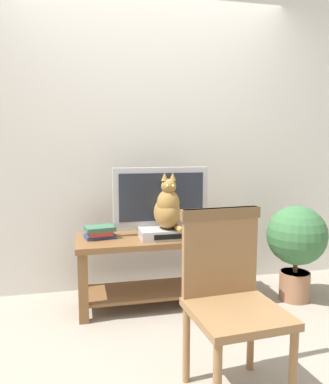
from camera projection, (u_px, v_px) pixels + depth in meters
The scene contains 9 objects.
ground_plane at pixel (174, 340), 2.48m from camera, with size 12.00×12.00×0.00m, color gray.
back_wall at pixel (144, 129), 3.34m from camera, with size 7.00×0.12×2.80m, color silver.
tv_stand at pixel (163, 258), 3.01m from camera, with size 1.35×0.49×0.55m.
tv at pixel (161, 200), 3.02m from camera, with size 0.76×0.20×0.53m.
media_box at pixel (167, 233), 2.93m from camera, with size 0.42×0.26×0.07m.
cat at pixel (168, 208), 2.89m from camera, with size 0.20×0.36×0.43m.
wooden_chair at pixel (229, 289), 1.94m from camera, with size 0.48×0.48×0.94m.
book_stack at pixel (100, 232), 2.91m from camera, with size 0.25×0.20×0.09m.
potted_plant at pixel (296, 241), 3.06m from camera, with size 0.48×0.48×0.78m.
Camera 1 is at (-0.58, -2.26, 1.27)m, focal length 35.63 mm.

